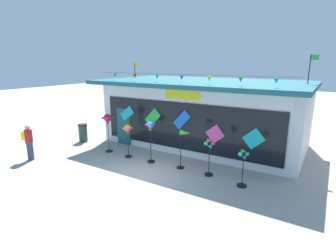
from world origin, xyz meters
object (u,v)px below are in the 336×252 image
at_px(kite_shop_building, 205,112).
at_px(wind_spinner_far_left, 108,121).
at_px(wind_spinner_far_right, 243,166).
at_px(person_near_camera, 29,142).
at_px(wind_spinner_right, 209,152).
at_px(trash_bin, 83,133).
at_px(wind_spinner_center_left, 151,130).
at_px(wind_spinner_center_right, 184,141).
at_px(wind_spinner_left, 128,132).

distance_m(kite_shop_building, wind_spinner_far_left, 5.26).
height_order(wind_spinner_far_right, person_near_camera, person_near_camera).
bearing_deg(wind_spinner_right, wind_spinner_far_left, 179.59).
height_order(wind_spinner_far_left, person_near_camera, wind_spinner_far_left).
xyz_separation_m(kite_shop_building, trash_bin, (-6.03, -3.41, -1.27)).
relative_size(kite_shop_building, wind_spinner_far_left, 5.42).
height_order(kite_shop_building, wind_spinner_center_left, kite_shop_building).
height_order(wind_spinner_center_right, trash_bin, wind_spinner_center_right).
relative_size(wind_spinner_far_left, trash_bin, 1.92).
xyz_separation_m(kite_shop_building, person_near_camera, (-5.79, -6.75, -0.90)).
relative_size(kite_shop_building, wind_spinner_center_right, 6.16).
bearing_deg(wind_spinner_right, wind_spinner_center_left, -179.30).
bearing_deg(person_near_camera, kite_shop_building, -76.50).
relative_size(wind_spinner_center_left, person_near_camera, 1.17).
distance_m(wind_spinner_left, person_near_camera, 4.59).
bearing_deg(kite_shop_building, wind_spinner_far_left, -131.53).
height_order(wind_spinner_center_left, person_near_camera, wind_spinner_center_left).
relative_size(wind_spinner_left, wind_spinner_far_right, 1.11).
height_order(wind_spinner_center_left, wind_spinner_center_right, wind_spinner_center_left).
bearing_deg(wind_spinner_center_left, wind_spinner_far_right, -3.13).
bearing_deg(wind_spinner_far_right, wind_spinner_left, 177.77).
relative_size(kite_shop_building, wind_spinner_far_right, 7.35).
bearing_deg(wind_spinner_center_left, wind_spinner_left, -179.30).
distance_m(wind_spinner_center_left, wind_spinner_right, 2.88).
relative_size(wind_spinner_far_left, wind_spinner_right, 1.26).
xyz_separation_m(wind_spinner_far_left, wind_spinner_far_right, (6.96, -0.31, -0.77)).
bearing_deg(wind_spinner_far_right, wind_spinner_right, 169.45).
bearing_deg(wind_spinner_right, kite_shop_building, 117.10).
distance_m(kite_shop_building, person_near_camera, 8.94).
distance_m(wind_spinner_right, trash_bin, 8.09).
height_order(kite_shop_building, wind_spinner_right, kite_shop_building).
relative_size(kite_shop_building, person_near_camera, 6.36).
bearing_deg(person_near_camera, wind_spinner_far_right, -110.73).
bearing_deg(wind_spinner_far_right, wind_spinner_center_left, 176.87).
xyz_separation_m(wind_spinner_center_right, person_near_camera, (-6.64, -2.83, -0.38)).
xyz_separation_m(person_near_camera, trash_bin, (-0.24, 3.34, -0.37)).
height_order(wind_spinner_left, wind_spinner_center_left, wind_spinner_center_left).
relative_size(wind_spinner_left, wind_spinner_center_left, 0.83).
xyz_separation_m(wind_spinner_far_left, wind_spinner_center_left, (2.69, -0.07, -0.05)).
bearing_deg(wind_spinner_right, person_near_camera, -160.47).
bearing_deg(wind_spinner_center_right, wind_spinner_left, -177.88).
xyz_separation_m(wind_spinner_far_right, trash_bin, (-9.50, 0.83, -0.31)).
bearing_deg(kite_shop_building, wind_spinner_far_right, -50.67).
height_order(kite_shop_building, wind_spinner_far_left, kite_shop_building).
xyz_separation_m(wind_spinner_far_right, person_near_camera, (-9.26, -2.51, 0.06)).
bearing_deg(trash_bin, person_near_camera, -85.97).
bearing_deg(wind_spinner_center_left, wind_spinner_center_right, 3.25).
xyz_separation_m(kite_shop_building, wind_spinner_left, (-2.12, -4.02, -0.54)).
xyz_separation_m(wind_spinner_center_left, wind_spinner_center_right, (1.65, 0.09, -0.28)).
relative_size(wind_spinner_left, trash_bin, 1.58).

